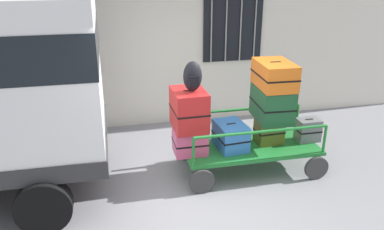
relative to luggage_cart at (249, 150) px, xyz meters
The scene contains 11 objects.
ground_plane 1.19m from the luggage_cart, 151.02° to the right, with size 40.00×40.00×0.00m, color gray.
luggage_cart is the anchor object (origin of this frame).
cart_railing 0.45m from the luggage_cart, 135.00° to the left, with size 2.08×0.95×0.46m.
suitcase_left_bottom 1.02m from the luggage_cart, behind, with size 0.50×0.42×0.39m.
suitcase_left_middle 1.24m from the luggage_cart, behind, with size 0.50×0.66×0.60m.
suitcase_midleft_bottom 0.43m from the luggage_cart, behind, with size 0.48×0.62×0.41m.
suitcase_center_bottom 0.44m from the luggage_cart, ahead, with size 0.44×0.34×0.43m.
suitcase_center_middle 0.83m from the luggage_cart, ahead, with size 0.54×0.76×0.52m.
suitcase_center_top 1.26m from the luggage_cart, ahead, with size 0.53×0.78×0.40m.
suitcase_midright_bottom 1.01m from the luggage_cart, ahead, with size 0.37×0.28×0.37m.
backpack 1.59m from the luggage_cart, behind, with size 0.27×0.22×0.44m.
Camera 1 is at (-1.10, -4.69, 3.19)m, focal length 36.52 mm.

